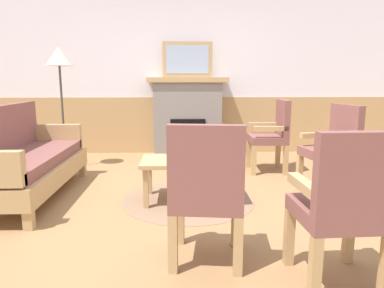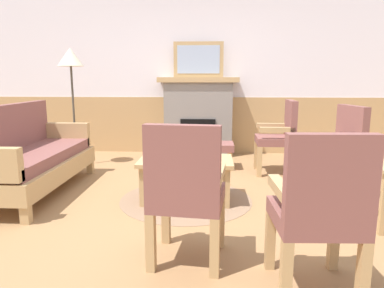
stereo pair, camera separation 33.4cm
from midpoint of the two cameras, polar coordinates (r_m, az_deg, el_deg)
ground_plane at (r=3.66m, az=2.36°, el=-9.53°), size 14.00×14.00×0.00m
wall_back at (r=6.04m, az=2.74°, el=11.04°), size 7.20×0.14×2.70m
fireplace at (r=5.82m, az=2.67°, el=4.57°), size 1.30×0.44×1.28m
framed_picture at (r=5.80m, az=2.75°, el=13.53°), size 0.80×0.04×0.56m
couch at (r=4.18m, az=-22.49°, el=-2.12°), size 0.70×1.80×0.98m
coffee_table at (r=3.63m, az=1.64°, el=-3.32°), size 0.96×0.56×0.44m
round_rug at (r=3.74m, az=1.61°, el=-9.01°), size 1.38×1.38×0.01m
book_on_table at (r=3.57m, az=1.46°, el=-2.44°), size 0.27×0.23×0.03m
footstool at (r=5.01m, az=6.35°, el=-0.70°), size 0.40×0.40×0.36m
armchair_near_fireplace at (r=4.10m, az=24.90°, el=-0.50°), size 0.56×0.56×0.98m
armchair_by_window_left at (r=4.85m, az=16.04°, el=1.62°), size 0.49×0.49×0.98m
armchair_front_left at (r=2.35m, az=3.11°, el=-7.20°), size 0.53×0.53×0.98m
armchair_front_center at (r=2.20m, az=24.23°, el=-9.36°), size 0.50×0.50×0.98m
floor_lamp_by_couch at (r=5.27m, az=-17.32°, el=12.19°), size 0.36×0.36×1.68m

